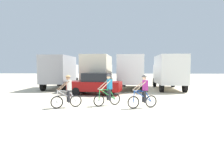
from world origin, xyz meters
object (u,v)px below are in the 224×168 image
at_px(box_truck_avon_van, 132,71).
at_px(sedan_parked, 95,84).
at_px(cyclist_orange_shirt, 67,92).
at_px(box_truck_white_box, 169,71).
at_px(box_truck_grey_hauler, 61,70).
at_px(cyclist_near_camera, 143,93).
at_px(cyclist_cowboy_hat, 108,91).
at_px(box_truck_cream_rv, 98,71).

distance_m(box_truck_avon_van, sedan_parked, 5.70).
xyz_separation_m(sedan_parked, cyclist_orange_shirt, (-0.86, -5.51, -0.04)).
height_order(box_truck_white_box, sedan_parked, box_truck_white_box).
relative_size(box_truck_grey_hauler, cyclist_orange_shirt, 3.72).
bearing_deg(cyclist_near_camera, cyclist_cowboy_hat, 162.63).
relative_size(box_truck_avon_van, box_truck_white_box, 1.02).
height_order(box_truck_avon_van, cyclist_cowboy_hat, box_truck_avon_van).
distance_m(box_truck_cream_rv, box_truck_white_box, 7.02).
height_order(cyclist_orange_shirt, cyclist_near_camera, same).
bearing_deg(sedan_parked, box_truck_grey_hauler, 130.59).
xyz_separation_m(box_truck_cream_rv, box_truck_white_box, (7.02, 0.00, 0.00)).
bearing_deg(box_truck_avon_van, cyclist_cowboy_hat, -100.93).
height_order(box_truck_grey_hauler, cyclist_cowboy_hat, box_truck_grey_hauler).
height_order(box_truck_cream_rv, box_truck_avon_van, same).
distance_m(box_truck_cream_rv, cyclist_cowboy_hat, 9.31).
bearing_deg(box_truck_white_box, box_truck_cream_rv, -179.99).
bearing_deg(box_truck_white_box, cyclist_cowboy_hat, -120.81).
distance_m(sedan_parked, cyclist_near_camera, 6.35).
height_order(box_truck_avon_van, box_truck_white_box, same).
bearing_deg(cyclist_orange_shirt, sedan_parked, 81.12).
relative_size(box_truck_grey_hauler, sedan_parked, 1.53).
bearing_deg(cyclist_orange_shirt, box_truck_avon_van, 68.41).
relative_size(sedan_parked, cyclist_near_camera, 2.43).
xyz_separation_m(box_truck_grey_hauler, cyclist_near_camera, (7.58, -10.41, -1.03)).
xyz_separation_m(box_truck_white_box, cyclist_orange_shirt, (-7.63, -9.83, -1.03)).
bearing_deg(box_truck_avon_van, sedan_parked, -124.22).
distance_m(box_truck_grey_hauler, box_truck_avon_van, 7.44).
bearing_deg(box_truck_grey_hauler, box_truck_white_box, -3.49).
xyz_separation_m(box_truck_grey_hauler, cyclist_orange_shirt, (3.42, -10.50, -1.03)).
distance_m(box_truck_grey_hauler, box_truck_white_box, 11.07).
height_order(box_truck_cream_rv, box_truck_white_box, same).
bearing_deg(cyclist_near_camera, cyclist_orange_shirt, -178.76).
bearing_deg(sedan_parked, cyclist_near_camera, -58.61).
bearing_deg(box_truck_avon_van, box_truck_white_box, -5.05).
bearing_deg(box_truck_avon_van, cyclist_orange_shirt, -111.59).
bearing_deg(box_truck_grey_hauler, sedan_parked, -49.41).
bearing_deg(cyclist_orange_shirt, box_truck_white_box, 52.17).
xyz_separation_m(box_truck_avon_van, cyclist_orange_shirt, (-4.02, -10.15, -1.03)).
bearing_deg(cyclist_near_camera, box_truck_grey_hauler, 126.07).
bearing_deg(cyclist_near_camera, box_truck_white_box, 70.41).
distance_m(box_truck_avon_van, cyclist_near_camera, 10.11).
bearing_deg(box_truck_grey_hauler, cyclist_cowboy_hat, -60.19).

